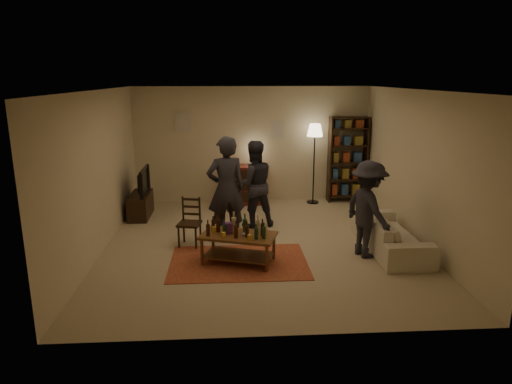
{
  "coord_description": "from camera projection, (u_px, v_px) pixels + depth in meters",
  "views": [
    {
      "loc": [
        -0.59,
        -7.68,
        2.92
      ],
      "look_at": [
        -0.09,
        0.1,
        0.94
      ],
      "focal_mm": 32.0,
      "sensor_mm": 36.0,
      "label": 1
    }
  ],
  "objects": [
    {
      "name": "floor",
      "position": [
        261.0,
        244.0,
        8.18
      ],
      "size": [
        6.0,
        6.0,
        0.0
      ],
      "primitive_type": "plane",
      "color": "#C6B793",
      "rests_on": "ground"
    },
    {
      "name": "floor_lamp",
      "position": [
        315.0,
        136.0,
        10.44
      ],
      "size": [
        0.36,
        0.36,
        1.87
      ],
      "color": "black",
      "rests_on": "ground"
    },
    {
      "name": "person_left",
      "position": [
        226.0,
        189.0,
        8.14
      ],
      "size": [
        0.79,
        0.62,
        1.92
      ],
      "primitive_type": "imported",
      "rotation": [
        0.0,
        0.0,
        3.4
      ],
      "color": "#26272E",
      "rests_on": "ground"
    },
    {
      "name": "person_by_sofa",
      "position": [
        368.0,
        209.0,
        7.46
      ],
      "size": [
        0.92,
        1.18,
        1.61
      ],
      "primitive_type": "imported",
      "rotation": [
        0.0,
        0.0,
        1.92
      ],
      "color": "#26272E",
      "rests_on": "ground"
    },
    {
      "name": "rug",
      "position": [
        239.0,
        262.0,
        7.36
      ],
      "size": [
        2.2,
        1.5,
        0.01
      ],
      "primitive_type": "cube",
      "color": "maroon",
      "rests_on": "ground"
    },
    {
      "name": "sofa",
      "position": [
        390.0,
        233.0,
        7.86
      ],
      "size": [
        0.81,
        2.08,
        0.61
      ],
      "primitive_type": "imported",
      "rotation": [
        0.0,
        0.0,
        1.57
      ],
      "color": "beige",
      "rests_on": "ground"
    },
    {
      "name": "coffee_table",
      "position": [
        238.0,
        238.0,
        7.26
      ],
      "size": [
        1.31,
        0.97,
        0.82
      ],
      "rotation": [
        0.0,
        0.0,
        -0.32
      ],
      "color": "brown",
      "rests_on": "ground"
    },
    {
      "name": "room_shell",
      "position": [
        224.0,
        125.0,
        10.58
      ],
      "size": [
        6.0,
        6.0,
        6.0
      ],
      "color": "beige",
      "rests_on": "ground"
    },
    {
      "name": "person_right",
      "position": [
        254.0,
        184.0,
        8.97
      ],
      "size": [
        0.96,
        0.82,
        1.72
      ],
      "primitive_type": "imported",
      "rotation": [
        0.0,
        0.0,
        3.36
      ],
      "color": "#2A2A32",
      "rests_on": "ground"
    },
    {
      "name": "bookshelf",
      "position": [
        347.0,
        159.0,
        10.76
      ],
      "size": [
        0.9,
        0.34,
        2.02
      ],
      "color": "black",
      "rests_on": "ground"
    },
    {
      "name": "dresser",
      "position": [
        245.0,
        184.0,
        10.68
      ],
      "size": [
        1.0,
        0.5,
        1.36
      ],
      "color": "maroon",
      "rests_on": "ground"
    },
    {
      "name": "tv_stand",
      "position": [
        140.0,
        199.0,
        9.68
      ],
      "size": [
        0.4,
        1.0,
        1.06
      ],
      "color": "black",
      "rests_on": "ground"
    },
    {
      "name": "dining_chair",
      "position": [
        190.0,
        220.0,
        8.04
      ],
      "size": [
        0.45,
        0.45,
        0.87
      ],
      "rotation": [
        0.0,
        0.0,
        -0.2
      ],
      "color": "black",
      "rests_on": "ground"
    }
  ]
}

